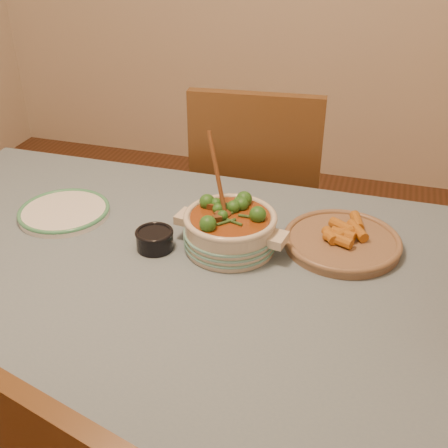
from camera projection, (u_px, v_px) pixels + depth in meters
name	position (u px, v px, depth m)	size (l,w,h in m)	color
dining_table	(159.00, 290.00, 1.51)	(1.68, 1.08, 0.76)	brown
stew_casserole	(230.00, 227.00, 1.49)	(0.32, 0.28, 0.30)	beige
white_plate	(64.00, 212.00, 1.67)	(0.35, 0.35, 0.02)	white
condiment_bowl	(155.00, 238.00, 1.50)	(0.11, 0.11, 0.05)	black
fried_plate	(342.00, 240.00, 1.52)	(0.35, 0.35, 0.05)	#8C664D
chair_far	(257.00, 193.00, 2.20)	(0.51, 0.51, 1.01)	brown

